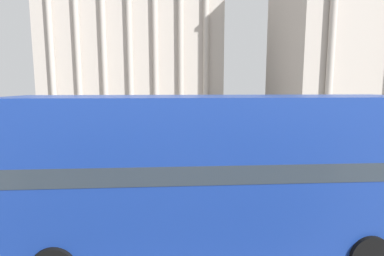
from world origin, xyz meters
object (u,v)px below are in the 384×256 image
at_px(pedestrian_black, 94,135).
at_px(car_maroon, 203,123).
at_px(double_decker_bus, 211,169).
at_px(pedestrian_red, 145,118).
at_px(traffic_light_far, 125,112).
at_px(pedestrian_olive, 242,125).
at_px(traffic_light_near, 101,144).
at_px(plaza_building_left, 134,44).
at_px(traffic_light_mid, 215,122).

bearing_deg(pedestrian_black, car_maroon, -108.57).
xyz_separation_m(double_decker_bus, pedestrian_red, (-4.02, 26.05, -1.36)).
relative_size(traffic_light_far, pedestrian_olive, 2.28).
xyz_separation_m(double_decker_bus, traffic_light_near, (-3.89, 4.43, -0.11)).
distance_m(traffic_light_near, pedestrian_red, 21.66).
xyz_separation_m(traffic_light_near, traffic_light_far, (-0.78, 11.59, 0.25)).
bearing_deg(pedestrian_red, pedestrian_black, 130.93).
distance_m(traffic_light_near, pedestrian_black, 10.52).
height_order(traffic_light_far, car_maroon, traffic_light_far).
xyz_separation_m(traffic_light_far, car_maroon, (6.94, 8.02, -1.87)).
bearing_deg(pedestrian_olive, car_maroon, 27.55).
bearing_deg(pedestrian_olive, traffic_light_far, 101.13).
relative_size(traffic_light_near, traffic_light_far, 0.90).
relative_size(double_decker_bus, traffic_light_far, 2.61).
relative_size(double_decker_bus, plaza_building_left, 0.33).
distance_m(pedestrian_black, pedestrian_red, 11.90).
relative_size(plaza_building_left, traffic_light_near, 8.76).
xyz_separation_m(traffic_light_far, pedestrian_black, (-2.08, -1.54, -1.52)).
bearing_deg(pedestrian_olive, traffic_light_near, 140.10).
bearing_deg(traffic_light_mid, traffic_light_far, 135.67).
distance_m(plaza_building_left, traffic_light_far, 32.80).
bearing_deg(car_maroon, pedestrian_red, 158.00).
distance_m(plaza_building_left, pedestrian_black, 34.62).
bearing_deg(pedestrian_red, traffic_light_far, 140.49).
height_order(double_decker_bus, pedestrian_red, double_decker_bus).
xyz_separation_m(traffic_light_mid, traffic_light_far, (-6.20, 6.06, 0.05)).
bearing_deg(traffic_light_near, traffic_light_mid, 45.56).
distance_m(traffic_light_far, pedestrian_red, 10.17).
xyz_separation_m(traffic_light_near, car_maroon, (6.16, 19.61, -1.62)).
bearing_deg(traffic_light_near, plaza_building_left, 94.85).
bearing_deg(double_decker_bus, traffic_light_mid, 87.63).
bearing_deg(traffic_light_near, pedestrian_olive, 58.24).
relative_size(plaza_building_left, pedestrian_black, 17.10).
relative_size(traffic_light_far, car_maroon, 0.94).
xyz_separation_m(traffic_light_near, pedestrian_olive, (9.37, 15.14, -1.32)).
bearing_deg(traffic_light_mid, traffic_light_near, -134.44).
distance_m(plaza_building_left, traffic_light_mid, 39.59).
distance_m(traffic_light_mid, pedestrian_red, 17.09).
relative_size(car_maroon, pedestrian_red, 2.30).
distance_m(traffic_light_far, pedestrian_black, 3.00).
distance_m(traffic_light_mid, pedestrian_black, 9.55).
xyz_separation_m(traffic_light_near, pedestrian_red, (-0.13, 21.62, -1.26)).
xyz_separation_m(double_decker_bus, car_maroon, (2.27, 24.04, -1.72)).
bearing_deg(car_maroon, traffic_light_far, -135.15).
bearing_deg(traffic_light_mid, double_decker_bus, -98.74).
xyz_separation_m(plaza_building_left, car_maroon, (9.80, -23.27, -11.27)).
bearing_deg(plaza_building_left, traffic_light_near, -85.15).
relative_size(plaza_building_left, traffic_light_mid, 8.02).
bearing_deg(plaza_building_left, traffic_light_far, -84.78).
xyz_separation_m(traffic_light_mid, car_maroon, (0.74, 14.09, -1.82)).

